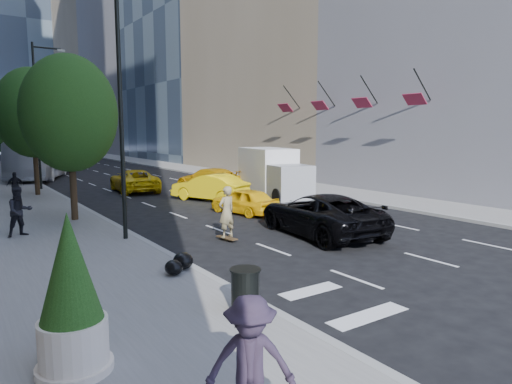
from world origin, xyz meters
TOP-DOWN VIEW (x-y plane):
  - ground at (0.00, 0.00)m, footprint 160.00×160.00m
  - sidewalk_right at (10.00, 30.00)m, footprint 4.00×120.00m
  - tower_right_far at (22.00, 98.00)m, footprint 20.00×24.00m
  - lamp_near at (-6.32, 4.00)m, footprint 2.13×0.22m
  - lamp_far at (-6.32, 22.00)m, footprint 2.13×0.22m
  - tree_near at (-7.20, 9.00)m, footprint 4.20×4.20m
  - tree_mid at (-7.20, 19.00)m, footprint 4.50×4.50m
  - tree_far at (-7.20, 32.00)m, footprint 3.90×3.90m
  - traffic_signal at (-6.40, 40.00)m, footprint 2.48×0.53m
  - facade_flags at (10.64, 10.00)m, footprint 1.85×13.30m
  - skateboarder at (-3.20, 2.03)m, footprint 0.79×0.59m
  - black_sedan_lincoln at (0.50, 0.82)m, footprint 3.54×6.39m
  - black_sedan_mercedes at (1.20, 1.00)m, footprint 2.60×5.20m
  - taxi_a at (0.50, 6.50)m, footprint 2.27×4.13m
  - taxi_b at (1.20, 11.44)m, footprint 3.55×5.17m
  - taxi_c at (-1.19, 18.00)m, footprint 3.17×5.78m
  - taxi_d at (3.34, 15.50)m, footprint 3.44×5.89m
  - city_bus at (-4.80, 31.67)m, footprint 7.56×13.39m
  - box_truck at (5.06, 10.22)m, footprint 3.52×6.80m
  - pedestrian_a at (-9.73, 6.69)m, footprint 1.10×0.94m
  - pedestrian_b at (-8.55, 18.00)m, footprint 0.97×0.49m
  - pedestrian_c at (-8.79, -8.00)m, footprint 1.43×1.24m
  - trash_can at (-6.60, -4.51)m, footprint 0.64×0.64m
  - planter_shrub at (-10.39, -5.00)m, footprint 1.15×1.15m
  - garbage_bags at (-6.55, -0.92)m, footprint 1.01×0.97m

SIDE VIEW (x-z plane):
  - ground at x=0.00m, z-range 0.00..0.00m
  - sidewalk_right at x=10.00m, z-range 0.00..0.15m
  - garbage_bags at x=-6.55m, z-range 0.14..0.64m
  - trash_can at x=-6.60m, z-range 0.15..1.11m
  - taxi_a at x=0.50m, z-range 0.00..1.33m
  - black_sedan_mercedes at x=1.20m, z-range 0.00..1.45m
  - taxi_c at x=-1.19m, z-range 0.00..1.54m
  - taxi_d at x=3.34m, z-range 0.00..1.60m
  - taxi_b at x=1.20m, z-range 0.00..1.61m
  - black_sedan_lincoln at x=0.50m, z-range 0.00..1.69m
  - pedestrian_b at x=-8.55m, z-range 0.15..1.74m
  - skateboarder at x=-3.20m, z-range 0.00..1.99m
  - pedestrian_c at x=-8.79m, z-range 0.15..2.07m
  - pedestrian_a at x=-9.73m, z-range 0.15..2.10m
  - planter_shrub at x=-10.39m, z-range 0.08..2.84m
  - box_truck at x=5.06m, z-range 0.03..3.12m
  - city_bus at x=-4.80m, z-range 0.00..3.66m
  - traffic_signal at x=-6.40m, z-range 1.63..6.83m
  - tree_far at x=-7.20m, z-range 1.16..8.09m
  - tree_near at x=-7.20m, z-range 1.24..8.70m
  - tree_mid at x=-7.20m, z-range 1.32..9.31m
  - lamp_near at x=-6.32m, z-range 0.81..10.81m
  - lamp_far at x=-6.32m, z-range 0.81..10.81m
  - facade_flags at x=10.64m, z-range 5.16..7.21m
  - tower_right_far at x=22.00m, z-range 0.00..50.00m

